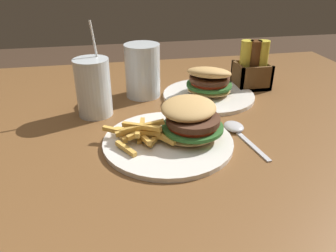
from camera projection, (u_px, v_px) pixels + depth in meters
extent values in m
cube|color=brown|center=(124.00, 146.00, 0.70)|extent=(1.60, 1.14, 0.03)
cylinder|color=brown|center=(289.00, 145.00, 1.43)|extent=(0.07, 0.07, 0.71)
cylinder|color=white|center=(168.00, 141.00, 0.67)|extent=(0.27, 0.27, 0.01)
ellipsoid|color=tan|center=(192.00, 133.00, 0.67)|extent=(0.15, 0.13, 0.02)
cylinder|color=#2D6628|center=(193.00, 127.00, 0.67)|extent=(0.16, 0.16, 0.01)
cylinder|color=red|center=(193.00, 124.00, 0.66)|extent=(0.13, 0.13, 0.01)
cylinder|color=#4C2D1E|center=(193.00, 119.00, 0.66)|extent=(0.14, 0.14, 0.01)
ellipsoid|color=tan|center=(189.00, 108.00, 0.66)|extent=(0.15, 0.14, 0.04)
cube|color=gold|center=(125.00, 132.00, 0.67)|extent=(0.09, 0.05, 0.02)
cube|color=gold|center=(157.00, 134.00, 0.65)|extent=(0.07, 0.07, 0.02)
cube|color=gold|center=(151.00, 135.00, 0.67)|extent=(0.07, 0.04, 0.02)
cube|color=gold|center=(158.00, 135.00, 0.66)|extent=(0.05, 0.05, 0.02)
cube|color=gold|center=(142.00, 136.00, 0.66)|extent=(0.03, 0.09, 0.02)
cube|color=gold|center=(139.00, 130.00, 0.67)|extent=(0.09, 0.04, 0.01)
cube|color=gold|center=(128.00, 148.00, 0.63)|extent=(0.04, 0.05, 0.01)
cube|color=gold|center=(136.00, 130.00, 0.66)|extent=(0.08, 0.01, 0.02)
cube|color=gold|center=(143.00, 132.00, 0.65)|extent=(0.07, 0.04, 0.01)
cube|color=gold|center=(141.00, 131.00, 0.68)|extent=(0.03, 0.07, 0.03)
cube|color=gold|center=(138.00, 133.00, 0.65)|extent=(0.02, 0.06, 0.02)
cube|color=gold|center=(141.00, 128.00, 0.67)|extent=(0.06, 0.04, 0.02)
cube|color=gold|center=(145.00, 131.00, 0.67)|extent=(0.07, 0.03, 0.03)
cube|color=gold|center=(141.00, 126.00, 0.65)|extent=(0.07, 0.06, 0.02)
cube|color=gold|center=(143.00, 127.00, 0.64)|extent=(0.09, 0.02, 0.03)
cube|color=gold|center=(150.00, 134.00, 0.67)|extent=(0.07, 0.01, 0.01)
cube|color=gold|center=(146.00, 129.00, 0.70)|extent=(0.05, 0.05, 0.03)
cube|color=gold|center=(121.00, 135.00, 0.67)|extent=(0.02, 0.07, 0.02)
cube|color=gold|center=(144.00, 131.00, 0.65)|extent=(0.07, 0.04, 0.02)
cylinder|color=silver|center=(143.00, 71.00, 0.88)|extent=(0.09, 0.09, 0.14)
cylinder|color=gold|center=(143.00, 74.00, 0.88)|extent=(0.08, 0.08, 0.12)
cylinder|color=silver|center=(93.00, 88.00, 0.77)|extent=(0.08, 0.08, 0.14)
cylinder|color=#EFA819|center=(94.00, 94.00, 0.78)|extent=(0.07, 0.07, 0.11)
cylinder|color=white|center=(99.00, 69.00, 0.77)|extent=(0.03, 0.03, 0.22)
ellipsoid|color=silver|center=(234.00, 126.00, 0.73)|extent=(0.05, 0.06, 0.01)
cube|color=silver|center=(253.00, 146.00, 0.66)|extent=(0.03, 0.12, 0.00)
cylinder|color=white|center=(208.00, 95.00, 0.89)|extent=(0.25, 0.25, 0.01)
ellipsoid|color=tan|center=(209.00, 90.00, 0.89)|extent=(0.15, 0.14, 0.02)
cylinder|color=#2D6628|center=(209.00, 85.00, 0.88)|extent=(0.16, 0.16, 0.01)
cylinder|color=red|center=(209.00, 82.00, 0.88)|extent=(0.13, 0.13, 0.01)
cylinder|color=#4C2D1E|center=(209.00, 78.00, 0.87)|extent=(0.14, 0.14, 0.01)
ellipsoid|color=tan|center=(209.00, 73.00, 0.85)|extent=(0.15, 0.14, 0.05)
cube|color=brown|center=(250.00, 85.00, 0.96)|extent=(0.09, 0.08, 0.01)
cube|color=brown|center=(237.00, 76.00, 0.94)|extent=(0.01, 0.08, 0.07)
cube|color=brown|center=(265.00, 74.00, 0.96)|extent=(0.01, 0.08, 0.07)
cube|color=brown|center=(257.00, 80.00, 0.92)|extent=(0.09, 0.01, 0.07)
cube|color=brown|center=(246.00, 71.00, 0.98)|extent=(0.09, 0.01, 0.07)
cylinder|color=gold|center=(245.00, 63.00, 0.93)|extent=(0.03, 0.03, 0.13)
cylinder|color=#512D14|center=(254.00, 63.00, 0.93)|extent=(0.03, 0.03, 0.13)
cylinder|color=gold|center=(261.00, 63.00, 0.93)|extent=(0.03, 0.03, 0.13)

